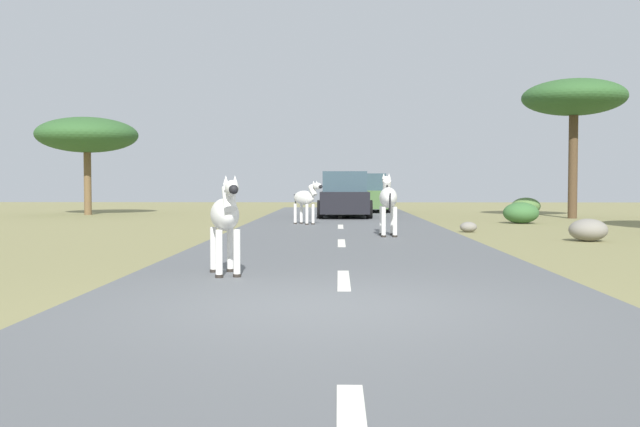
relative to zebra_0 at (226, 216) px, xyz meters
The scene contains 14 objects.
ground_plane 2.96m from the zebra_0, 60.74° to the right, with size 90.00×90.00×0.00m, color olive.
road 3.07m from the zebra_0, 56.54° to the right, with size 6.00×64.00×0.05m, color #56595B.
lane_markings 3.92m from the zebra_0, 64.82° to the right, with size 0.16×56.00×0.01m.
zebra_0 is the anchor object (origin of this frame).
zebra_1 8.22m from the zebra_0, 70.29° to the left, with size 0.43×1.63×1.53m.
zebra_2 12.79m from the zebra_0, 87.62° to the left, with size 1.07×1.23×1.37m.
car_0 23.58m from the zebra_0, 82.94° to the left, with size 2.13×4.40×1.74m.
car_1 18.00m from the zebra_0, 84.23° to the left, with size 2.04×4.35×1.74m.
tree_0 21.21m from the zebra_0, 59.70° to the left, with size 3.90×3.90×5.30m.
tree_1 22.92m from the zebra_0, 113.77° to the left, with size 4.28×4.28×4.17m.
bush_1 16.31m from the zebra_0, 61.95° to the left, with size 1.18×1.07×0.71m, color #386633.
bush_2 23.48m from the zebra_0, 65.76° to the left, with size 1.23×1.10×0.74m, color #4C7038.
rock_1 9.99m from the zebra_0, 42.96° to the left, with size 0.87×0.78×0.52m, color gray.
rock_2 11.15m from the zebra_0, 62.64° to the left, with size 0.46×0.38×0.29m, color gray.
Camera 1 is at (0.17, -7.49, 1.31)m, focal length 40.72 mm.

